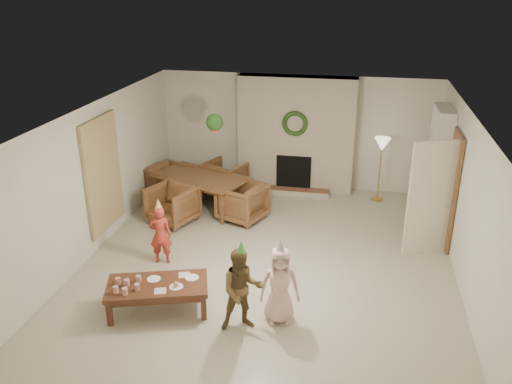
% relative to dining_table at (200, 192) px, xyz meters
% --- Properties ---
extents(floor, '(7.00, 7.00, 0.00)m').
position_rel_dining_table_xyz_m(floor, '(1.76, -1.87, -0.33)').
color(floor, '#B7B29E').
rests_on(floor, ground).
extents(ceiling, '(7.00, 7.00, 0.00)m').
position_rel_dining_table_xyz_m(ceiling, '(1.76, -1.87, 2.17)').
color(ceiling, white).
rests_on(ceiling, wall_back).
extents(wall_back, '(7.00, 0.00, 7.00)m').
position_rel_dining_table_xyz_m(wall_back, '(1.76, 1.63, 0.92)').
color(wall_back, silver).
rests_on(wall_back, floor).
extents(wall_front, '(7.00, 0.00, 7.00)m').
position_rel_dining_table_xyz_m(wall_front, '(1.76, -5.37, 0.92)').
color(wall_front, silver).
rests_on(wall_front, floor).
extents(wall_left, '(0.00, 7.00, 7.00)m').
position_rel_dining_table_xyz_m(wall_left, '(-1.24, -1.87, 0.92)').
color(wall_left, silver).
rests_on(wall_left, floor).
extents(wall_right, '(0.00, 7.00, 7.00)m').
position_rel_dining_table_xyz_m(wall_right, '(4.76, -1.87, 0.92)').
color(wall_right, silver).
rests_on(wall_right, floor).
extents(fireplace_mass, '(2.50, 0.40, 2.50)m').
position_rel_dining_table_xyz_m(fireplace_mass, '(1.76, 1.43, 0.92)').
color(fireplace_mass, '#593017').
rests_on(fireplace_mass, floor).
extents(fireplace_hearth, '(1.60, 0.30, 0.12)m').
position_rel_dining_table_xyz_m(fireplace_hearth, '(1.76, 1.08, -0.27)').
color(fireplace_hearth, maroon).
rests_on(fireplace_hearth, floor).
extents(fireplace_firebox, '(0.75, 0.12, 0.75)m').
position_rel_dining_table_xyz_m(fireplace_firebox, '(1.76, 1.25, 0.12)').
color(fireplace_firebox, black).
rests_on(fireplace_firebox, floor).
extents(fireplace_wreath, '(0.54, 0.10, 0.54)m').
position_rel_dining_table_xyz_m(fireplace_wreath, '(1.76, 1.20, 1.22)').
color(fireplace_wreath, '#1E3B16').
rests_on(fireplace_wreath, fireplace_mass).
extents(floor_lamp_base, '(0.25, 0.25, 0.03)m').
position_rel_dining_table_xyz_m(floor_lamp_base, '(3.58, 1.13, -0.32)').
color(floor_lamp_base, gold).
rests_on(floor_lamp_base, floor).
extents(floor_lamp_post, '(0.03, 0.03, 1.23)m').
position_rel_dining_table_xyz_m(floor_lamp_post, '(3.58, 1.13, 0.30)').
color(floor_lamp_post, gold).
rests_on(floor_lamp_post, floor).
extents(floor_lamp_shade, '(0.33, 0.33, 0.27)m').
position_rel_dining_table_xyz_m(floor_lamp_shade, '(3.58, 1.13, 0.89)').
color(floor_lamp_shade, beige).
rests_on(floor_lamp_shade, floor_lamp_post).
extents(bookshelf_carcass, '(0.30, 1.00, 2.20)m').
position_rel_dining_table_xyz_m(bookshelf_carcass, '(4.60, 0.43, 0.77)').
color(bookshelf_carcass, white).
rests_on(bookshelf_carcass, floor).
extents(bookshelf_shelf_a, '(0.30, 0.92, 0.03)m').
position_rel_dining_table_xyz_m(bookshelf_shelf_a, '(4.58, 0.43, 0.12)').
color(bookshelf_shelf_a, white).
rests_on(bookshelf_shelf_a, bookshelf_carcass).
extents(bookshelf_shelf_b, '(0.30, 0.92, 0.03)m').
position_rel_dining_table_xyz_m(bookshelf_shelf_b, '(4.58, 0.43, 0.52)').
color(bookshelf_shelf_b, white).
rests_on(bookshelf_shelf_b, bookshelf_carcass).
extents(bookshelf_shelf_c, '(0.30, 0.92, 0.03)m').
position_rel_dining_table_xyz_m(bookshelf_shelf_c, '(4.58, 0.43, 0.92)').
color(bookshelf_shelf_c, white).
rests_on(bookshelf_shelf_c, bookshelf_carcass).
extents(bookshelf_shelf_d, '(0.30, 0.92, 0.03)m').
position_rel_dining_table_xyz_m(bookshelf_shelf_d, '(4.58, 0.43, 1.32)').
color(bookshelf_shelf_d, white).
rests_on(bookshelf_shelf_d, bookshelf_carcass).
extents(books_row_lower, '(0.20, 0.40, 0.24)m').
position_rel_dining_table_xyz_m(books_row_lower, '(4.56, 0.28, 0.26)').
color(books_row_lower, '#9F3F1D').
rests_on(books_row_lower, bookshelf_shelf_a).
extents(books_row_mid, '(0.20, 0.44, 0.24)m').
position_rel_dining_table_xyz_m(books_row_mid, '(4.56, 0.48, 0.66)').
color(books_row_mid, '#284395').
rests_on(books_row_mid, bookshelf_shelf_b).
extents(books_row_upper, '(0.20, 0.36, 0.22)m').
position_rel_dining_table_xyz_m(books_row_upper, '(4.56, 0.33, 1.05)').
color(books_row_upper, '#A66E23').
rests_on(books_row_upper, bookshelf_shelf_c).
extents(door_frame, '(0.05, 0.86, 2.04)m').
position_rel_dining_table_xyz_m(door_frame, '(4.72, -0.67, 0.69)').
color(door_frame, brown).
rests_on(door_frame, floor).
extents(door_leaf, '(0.77, 0.32, 2.00)m').
position_rel_dining_table_xyz_m(door_leaf, '(4.34, -1.05, 0.67)').
color(door_leaf, beige).
rests_on(door_leaf, floor).
extents(curtain_panel, '(0.06, 1.20, 2.00)m').
position_rel_dining_table_xyz_m(curtain_panel, '(-1.20, -1.67, 0.92)').
color(curtain_panel, '#C0B788').
rests_on(curtain_panel, wall_left).
extents(dining_table, '(2.16, 1.70, 0.67)m').
position_rel_dining_table_xyz_m(dining_table, '(0.00, 0.00, 0.00)').
color(dining_table, brown).
rests_on(dining_table, floor).
extents(dining_chair_near, '(1.04, 1.05, 0.74)m').
position_rel_dining_table_xyz_m(dining_chair_near, '(-0.32, -0.77, 0.04)').
color(dining_chair_near, brown).
rests_on(dining_chair_near, floor).
extents(dining_chair_far, '(1.04, 1.05, 0.74)m').
position_rel_dining_table_xyz_m(dining_chair_far, '(0.32, 0.77, 0.04)').
color(dining_chair_far, brown).
rests_on(dining_chair_far, floor).
extents(dining_chair_left, '(1.05, 1.04, 0.74)m').
position_rel_dining_table_xyz_m(dining_chair_left, '(-0.77, 0.32, 0.04)').
color(dining_chair_left, brown).
rests_on(dining_chair_left, floor).
extents(dining_chair_right, '(1.05, 1.04, 0.74)m').
position_rel_dining_table_xyz_m(dining_chair_right, '(0.97, -0.40, 0.04)').
color(dining_chair_right, brown).
rests_on(dining_chair_right, floor).
extents(hanging_plant_cord, '(0.01, 0.01, 0.70)m').
position_rel_dining_table_xyz_m(hanging_plant_cord, '(0.46, -0.37, 1.82)').
color(hanging_plant_cord, tan).
rests_on(hanging_plant_cord, ceiling).
extents(hanging_plant_pot, '(0.16, 0.16, 0.12)m').
position_rel_dining_table_xyz_m(hanging_plant_pot, '(0.46, -0.37, 1.47)').
color(hanging_plant_pot, '#A04833').
rests_on(hanging_plant_pot, hanging_plant_cord).
extents(hanging_plant_foliage, '(0.32, 0.32, 0.32)m').
position_rel_dining_table_xyz_m(hanging_plant_foliage, '(0.46, -0.37, 1.59)').
color(hanging_plant_foliage, '#1B4316').
rests_on(hanging_plant_foliage, hanging_plant_pot).
extents(coffee_table_top, '(1.55, 1.09, 0.06)m').
position_rel_dining_table_xyz_m(coffee_table_top, '(0.46, -3.59, 0.06)').
color(coffee_table_top, '#4F2A1A').
rests_on(coffee_table_top, floor).
extents(coffee_table_apron, '(1.41, 0.96, 0.09)m').
position_rel_dining_table_xyz_m(coffee_table_apron, '(0.46, -3.59, -0.01)').
color(coffee_table_apron, '#4F2A1A').
rests_on(coffee_table_apron, floor).
extents(coffee_leg_fl, '(0.09, 0.09, 0.37)m').
position_rel_dining_table_xyz_m(coffee_leg_fl, '(-0.06, -4.05, -0.15)').
color(coffee_leg_fl, '#4F2A1A').
rests_on(coffee_leg_fl, floor).
extents(coffee_leg_fr, '(0.09, 0.09, 0.37)m').
position_rel_dining_table_xyz_m(coffee_leg_fr, '(1.16, -3.67, -0.15)').
color(coffee_leg_fr, '#4F2A1A').
rests_on(coffee_leg_fr, floor).
extents(coffee_leg_bl, '(0.09, 0.09, 0.37)m').
position_rel_dining_table_xyz_m(coffee_leg_bl, '(-0.23, -3.51, -0.15)').
color(coffee_leg_bl, '#4F2A1A').
rests_on(coffee_leg_bl, floor).
extents(coffee_leg_br, '(0.09, 0.09, 0.37)m').
position_rel_dining_table_xyz_m(coffee_leg_br, '(0.98, -3.13, -0.15)').
color(coffee_leg_br, '#4F2A1A').
rests_on(coffee_leg_br, floor).
extents(cup_a, '(0.09, 0.09, 0.10)m').
position_rel_dining_table_xyz_m(cup_a, '(-0.00, -3.91, 0.14)').
color(cup_a, silver).
rests_on(cup_a, coffee_table_top).
extents(cup_b, '(0.09, 0.09, 0.10)m').
position_rel_dining_table_xyz_m(cup_b, '(-0.07, -3.70, 0.14)').
color(cup_b, silver).
rests_on(cup_b, coffee_table_top).
extents(cup_c, '(0.09, 0.09, 0.10)m').
position_rel_dining_table_xyz_m(cup_c, '(0.14, -3.92, 0.14)').
color(cup_c, silver).
rests_on(cup_c, coffee_table_top).
extents(cup_d, '(0.09, 0.09, 0.10)m').
position_rel_dining_table_xyz_m(cup_d, '(0.07, -3.71, 0.14)').
color(cup_d, silver).
rests_on(cup_d, coffee_table_top).
extents(cup_e, '(0.09, 0.09, 0.10)m').
position_rel_dining_table_xyz_m(cup_e, '(0.26, -3.79, 0.14)').
color(cup_e, silver).
rests_on(cup_e, coffee_table_top).
extents(cup_f, '(0.09, 0.09, 0.10)m').
position_rel_dining_table_xyz_m(cup_f, '(0.19, -3.59, 0.14)').
color(cup_f, silver).
rests_on(cup_f, coffee_table_top).
extents(plate_a, '(0.24, 0.24, 0.01)m').
position_rel_dining_table_xyz_m(plate_a, '(0.37, -3.48, 0.10)').
color(plate_a, white).
rests_on(plate_a, coffee_table_top).
extents(plate_b, '(0.24, 0.24, 0.01)m').
position_rel_dining_table_xyz_m(plate_b, '(0.75, -3.61, 0.10)').
color(plate_b, white).
rests_on(plate_b, coffee_table_top).
extents(plate_c, '(0.24, 0.24, 0.01)m').
position_rel_dining_table_xyz_m(plate_c, '(0.89, -3.34, 0.10)').
color(plate_c, white).
rests_on(plate_c, coffee_table_top).
extents(food_scoop, '(0.09, 0.09, 0.08)m').
position_rel_dining_table_xyz_m(food_scoop, '(0.75, -3.61, 0.14)').
color(food_scoop, tan).
rests_on(food_scoop, plate_b).
extents(napkin_left, '(0.20, 0.20, 0.01)m').
position_rel_dining_table_xyz_m(napkin_left, '(0.57, -3.76, 0.10)').
color(napkin_left, '#D59DB4').
rests_on(napkin_left, coffee_table_top).
extents(napkin_right, '(0.20, 0.20, 0.01)m').
position_rel_dining_table_xyz_m(napkin_right, '(0.77, -3.29, 0.10)').
color(napkin_right, '#D59DB4').
rests_on(napkin_right, coffee_table_top).
extents(child_red, '(0.41, 0.31, 1.01)m').
position_rel_dining_table_xyz_m(child_red, '(0.03, -2.29, 0.17)').
color(child_red, '#B43326').
rests_on(child_red, floor).
extents(party_hat_red, '(0.16, 0.16, 0.19)m').
position_rel_dining_table_xyz_m(party_hat_red, '(0.03, -2.29, 0.72)').
color(party_hat_red, '#F3F151').
rests_on(party_hat_red, child_red).
extents(child_plaid, '(0.69, 0.62, 1.18)m').
position_rel_dining_table_xyz_m(child_plaid, '(1.72, -3.74, 0.25)').
color(child_plaid, brown).
rests_on(child_plaid, floor).
extents(party_hat_plaid, '(0.14, 0.14, 0.19)m').
position_rel_dining_table_xyz_m(party_hat_plaid, '(1.72, -3.74, 0.89)').
color(party_hat_plaid, green).
rests_on(party_hat_plaid, child_plaid).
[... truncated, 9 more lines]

